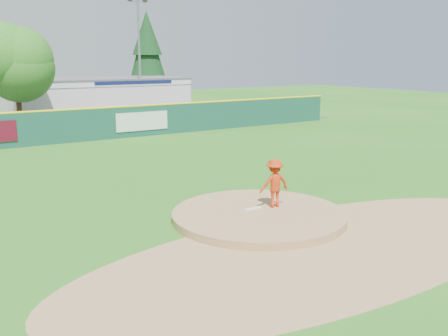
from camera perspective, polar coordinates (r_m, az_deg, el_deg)
ground at (r=15.96m, az=3.97°, el=-5.86°), size 120.00×120.00×0.00m
pitchers_mound at (r=15.96m, az=3.97°, el=-5.86°), size 5.50×5.50×0.50m
pitching_rubber at (r=16.11m, az=3.34°, el=-4.67°), size 0.60×0.15×0.04m
infield_dirt_arc at (r=13.84m, az=11.61°, el=-8.98°), size 15.40×15.40×0.01m
parking_lot at (r=40.41m, az=-19.97°, el=4.58°), size 44.00×16.00×0.02m
pitcher at (r=16.24m, az=5.78°, el=-1.73°), size 1.10×0.72×1.58m
van at (r=34.11m, az=-20.13°, el=4.55°), size 5.79×3.35×1.52m
pool_building_grp at (r=46.70m, az=-14.39°, el=7.93°), size 15.20×8.20×3.31m
fence_banners at (r=31.40m, az=-17.28°, el=4.54°), size 13.12×0.04×1.20m
outfield_fence at (r=31.65m, az=-16.21°, el=4.83°), size 40.00×0.14×2.07m
deciduous_tree at (r=37.72m, az=-22.74°, el=10.80°), size 5.60×5.60×7.36m
conifer_tree at (r=52.92m, az=-8.75°, el=12.86°), size 4.40×4.40×9.50m
light_pole_right at (r=44.90m, az=-9.66°, el=12.93°), size 1.75×0.25×10.00m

